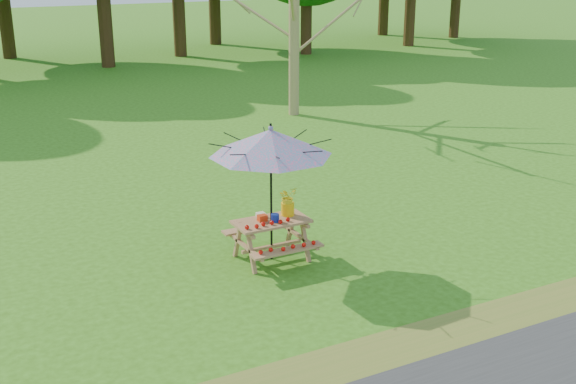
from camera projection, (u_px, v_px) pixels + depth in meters
name	position (u px, v px, depth m)	size (l,w,h in m)	color
ground	(261.00, 279.00, 11.00)	(120.00, 120.00, 0.00)	#346513
drygrass_strip	(362.00, 368.00, 8.65)	(120.00, 1.20, 0.01)	olive
picnic_table	(272.00, 240.00, 11.59)	(1.20, 1.32, 0.67)	#986744
patio_umbrella	(271.00, 143.00, 11.08)	(2.46, 2.46, 2.25)	black
produce_bins	(267.00, 217.00, 11.47)	(0.30, 0.43, 0.13)	red
tomatoes_row	(268.00, 223.00, 11.26)	(0.77, 0.13, 0.07)	red
flower_bucket	(288.00, 200.00, 11.64)	(0.34, 0.31, 0.48)	yellow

